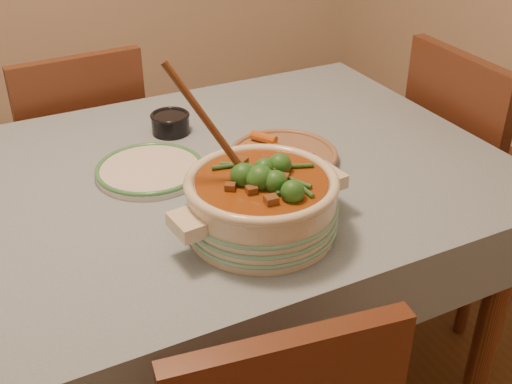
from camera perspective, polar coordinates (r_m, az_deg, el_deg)
dining_table at (r=1.66m, az=-6.73°, el=-1.58°), size 1.68×1.08×0.76m
stew_casserole at (r=1.37m, az=0.47°, el=-0.62°), size 0.42×0.35×0.39m
white_plate at (r=1.64m, az=-9.41°, el=1.98°), size 0.31×0.31×0.02m
condiment_bowl at (r=1.85m, az=-7.62°, el=6.18°), size 0.13×0.13×0.06m
fried_plate at (r=1.68m, az=2.42°, el=3.38°), size 0.31×0.31×0.05m
chair_far at (r=2.33m, az=-15.26°, el=3.19°), size 0.44×0.44×0.90m
chair_right at (r=2.25m, az=18.54°, el=2.11°), size 0.45×0.45×0.93m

